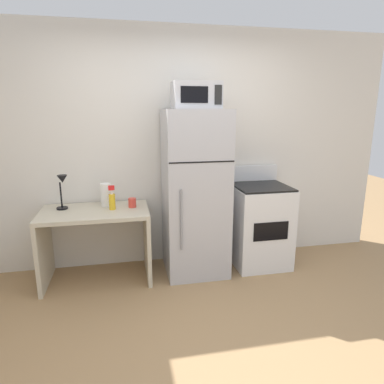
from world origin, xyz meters
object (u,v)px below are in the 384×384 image
object	(u,v)px
desk_lamp	(62,186)
spray_bottle	(112,200)
refrigerator	(195,194)
oven_range	(259,224)
desk	(96,232)
paper_towel_roll	(106,195)
coffee_mug	(132,203)
microwave	(196,95)

from	to	relation	value
desk_lamp	spray_bottle	size ratio (longest dim) A/B	1.42
refrigerator	oven_range	size ratio (longest dim) A/B	1.58
desk	refrigerator	bearing A→B (deg)	0.13
desk	paper_towel_roll	world-z (taller)	paper_towel_roll
spray_bottle	oven_range	bearing A→B (deg)	0.97
refrigerator	spray_bottle	bearing A→B (deg)	-179.36
desk	refrigerator	xyz separation A→B (m)	(1.04, 0.00, 0.35)
coffee_mug	refrigerator	world-z (taller)	refrigerator
desk_lamp	refrigerator	xyz separation A→B (m)	(1.34, -0.09, -0.12)
coffee_mug	microwave	world-z (taller)	microwave
coffee_mug	desk_lamp	bearing A→B (deg)	175.10
paper_towel_roll	refrigerator	size ratio (longest dim) A/B	0.14
coffee_mug	oven_range	distance (m)	1.45
desk	desk_lamp	xyz separation A→B (m)	(-0.30, 0.10, 0.47)
refrigerator	microwave	world-z (taller)	microwave
spray_bottle	paper_towel_roll	xyz separation A→B (m)	(-0.06, 0.15, 0.02)
desk	oven_range	xyz separation A→B (m)	(1.79, 0.02, -0.05)
spray_bottle	oven_range	world-z (taller)	oven_range
desk	desk_lamp	world-z (taller)	desk_lamp
paper_towel_roll	microwave	world-z (taller)	microwave
desk	refrigerator	world-z (taller)	refrigerator
desk	microwave	distance (m)	1.71
refrigerator	oven_range	world-z (taller)	refrigerator
desk_lamp	desk	bearing A→B (deg)	-17.59
desk	paper_towel_roll	size ratio (longest dim) A/B	4.46
paper_towel_roll	desk	bearing A→B (deg)	-129.77
coffee_mug	refrigerator	size ratio (longest dim) A/B	0.05
desk_lamp	microwave	world-z (taller)	microwave
microwave	coffee_mug	bearing A→B (deg)	175.10
desk_lamp	microwave	bearing A→B (deg)	-4.90
refrigerator	desk_lamp	bearing A→B (deg)	176.00
spray_bottle	refrigerator	bearing A→B (deg)	0.64
desk	oven_range	bearing A→B (deg)	0.64
spray_bottle	paper_towel_roll	world-z (taller)	spray_bottle
microwave	refrigerator	bearing A→B (deg)	90.32
desk_lamp	oven_range	bearing A→B (deg)	-2.08
desk	coffee_mug	distance (m)	0.47
desk	refrigerator	distance (m)	1.10
desk	microwave	size ratio (longest dim) A/B	2.33
coffee_mug	oven_range	size ratio (longest dim) A/B	0.09
microwave	oven_range	world-z (taller)	microwave
spray_bottle	refrigerator	size ratio (longest dim) A/B	0.14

